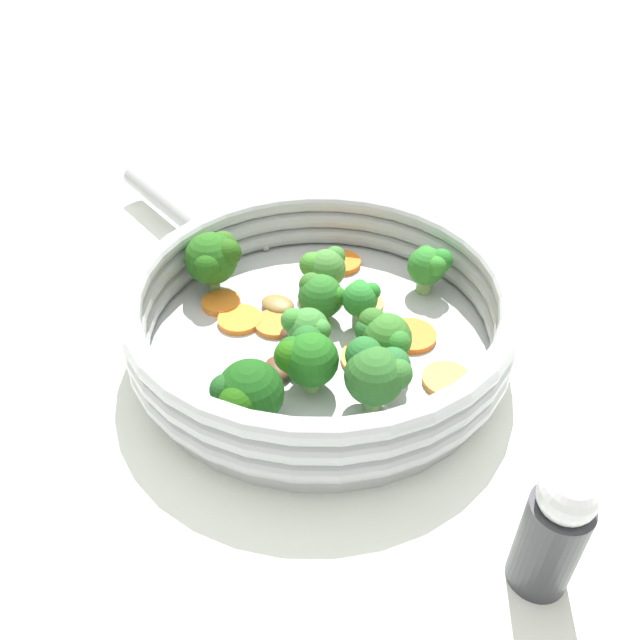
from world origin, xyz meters
name	(u,v)px	position (x,y,z in m)	size (l,w,h in m)	color
ground_plane	(320,349)	(0.00, 0.00, 0.00)	(4.00, 4.00, 0.00)	white
skillet	(320,341)	(0.00, 0.00, 0.01)	(0.30, 0.30, 0.02)	#B2B5B7
skillet_rim_wall	(320,308)	(0.00, 0.00, 0.04)	(0.31, 0.31, 0.05)	#B3B8BC
skillet_handle	(175,208)	(-0.23, -0.10, 0.03)	(0.03, 0.03, 0.20)	#999B9E
skillet_rivet_left	(265,247)	(-0.14, -0.02, 0.02)	(0.01, 0.01, 0.01)	#AFB6B6
skillet_rivet_right	(198,274)	(-0.11, -0.09, 0.02)	(0.01, 0.01, 0.01)	#B3B5B6
carrot_slice_0	(411,336)	(0.03, 0.07, 0.02)	(0.04, 0.04, 0.01)	orange
carrot_slice_1	(240,320)	(-0.03, -0.06, 0.02)	(0.04, 0.04, 0.01)	orange
carrot_slice_2	(365,304)	(-0.03, 0.05, 0.02)	(0.03, 0.03, 0.00)	#F98F3C
carrot_slice_3	(370,358)	(0.04, 0.03, 0.02)	(0.05, 0.05, 0.00)	orange
carrot_slice_4	(447,380)	(0.08, 0.08, 0.02)	(0.04, 0.04, 0.01)	orange
carrot_slice_5	(341,263)	(-0.09, 0.05, 0.02)	(0.04, 0.04, 0.01)	orange
carrot_slice_6	(276,323)	(-0.02, -0.03, 0.02)	(0.04, 0.04, 0.00)	orange
carrot_slice_7	(221,303)	(-0.06, -0.07, 0.02)	(0.03, 0.03, 0.01)	orange
broccoli_floret_0	(305,357)	(0.06, -0.03, 0.05)	(0.05, 0.05, 0.05)	#7AA658
broccoli_floret_1	(429,265)	(-0.03, 0.11, 0.04)	(0.04, 0.04, 0.05)	#78A559
broccoli_floret_2	(383,336)	(0.05, 0.04, 0.05)	(0.05, 0.04, 0.05)	#76A14D
broccoli_floret_3	(362,300)	(0.00, 0.04, 0.05)	(0.03, 0.03, 0.04)	#80A36F
broccoli_floret_4	(377,372)	(0.09, 0.02, 0.05)	(0.05, 0.05, 0.05)	#669550
broccoli_floret_5	(324,267)	(-0.06, 0.02, 0.04)	(0.04, 0.04, 0.04)	#7CB46F
broccoli_floret_6	(320,296)	(-0.02, 0.01, 0.04)	(0.04, 0.04, 0.04)	#679248
broccoli_floret_7	(247,395)	(0.08, -0.08, 0.05)	(0.05, 0.05, 0.05)	#6D8655
broccoli_floret_8	(307,329)	(0.02, -0.02, 0.04)	(0.03, 0.04, 0.04)	#7FA459
broccoli_floret_9	(214,258)	(-0.09, -0.07, 0.05)	(0.05, 0.05, 0.06)	#7CA660
mushroom_piece_0	(278,368)	(0.04, -0.04, 0.02)	(0.03, 0.02, 0.01)	brown
mushroom_piece_1	(389,328)	(0.02, 0.06, 0.02)	(0.03, 0.02, 0.01)	#8C654B
mushroom_piece_2	(278,304)	(-0.04, -0.03, 0.02)	(0.03, 0.02, 0.01)	olive
mushroom_piece_3	(294,333)	(0.00, -0.02, 0.02)	(0.02, 0.02, 0.01)	brown
salt_shaker	(553,531)	(0.23, 0.07, 0.05)	(0.04, 0.04, 0.10)	#333338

